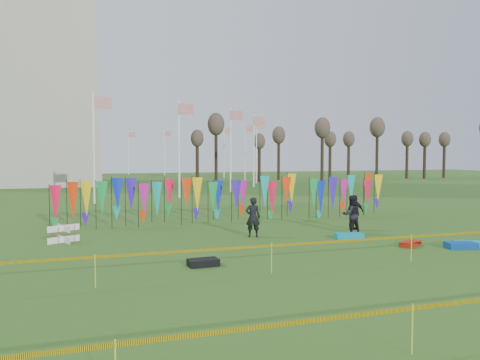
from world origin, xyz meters
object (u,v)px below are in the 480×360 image
object	(u,v)px
kite_bag_turquoise	(349,236)
kite_bag_teal	(468,244)
person_right	(355,212)
person_left	(253,217)
kite_bag_blue	(461,245)
kite_bag_red	(410,244)
person_mid	(351,215)
kite_bag_black	(203,262)
box_kite	(64,234)

from	to	relation	value
kite_bag_turquoise	kite_bag_teal	size ratio (longest dim) A/B	1.09
person_right	kite_bag_turquoise	size ratio (longest dim) A/B	1.44
person_left	kite_bag_blue	xyz separation A→B (m)	(6.58, -4.77, -0.74)
kite_bag_blue	kite_bag_red	xyz separation A→B (m)	(-1.53, 0.95, -0.02)
person_mid	kite_bag_black	xyz separation A→B (m)	(-7.71, -3.86, -0.75)
person_mid	box_kite	bearing A→B (deg)	-4.76
person_right	kite_bag_red	world-z (taller)	person_right
person_mid	kite_bag_turquoise	xyz separation A→B (m)	(-0.75, -1.06, -0.74)
person_left	kite_bag_black	size ratio (longest dim) A/B	1.79
kite_bag_black	kite_bag_teal	world-z (taller)	kite_bag_black
kite_bag_blue	kite_bag_red	world-z (taller)	kite_bag_blue
box_kite	person_right	size ratio (longest dim) A/B	0.45
person_right	person_mid	bearing A→B (deg)	43.96
person_left	person_right	xyz separation A→B (m)	(5.19, 0.30, -0.03)
person_mid	kite_bag_turquoise	distance (m)	1.50
person_right	kite_bag_blue	size ratio (longest dim) A/B	1.50
person_mid	kite_bag_teal	distance (m)	4.85
kite_bag_red	kite_bag_black	size ratio (longest dim) A/B	1.10
person_left	kite_bag_teal	distance (m)	8.52
person_right	kite_bag_blue	xyz separation A→B (m)	(1.40, -5.07, -0.71)
kite_bag_red	kite_bag_black	world-z (taller)	kite_bag_black
kite_bag_turquoise	kite_bag_teal	distance (m)	4.52
person_left	kite_bag_black	xyz separation A→B (m)	(-3.27, -4.45, -0.74)
person_right	kite_bag_teal	size ratio (longest dim) A/B	1.58
person_left	kite_bag_blue	world-z (taller)	person_left
person_left	kite_bag_turquoise	size ratio (longest dim) A/B	1.50
kite_bag_turquoise	kite_bag_blue	distance (m)	4.25
person_left	kite_bag_red	distance (m)	6.38
person_mid	kite_bag_turquoise	size ratio (longest dim) A/B	1.51
person_right	kite_bag_turquoise	xyz separation A→B (m)	(-1.49, -1.95, -0.71)
person_left	kite_bag_turquoise	bearing A→B (deg)	168.59
person_mid	kite_bag_black	size ratio (longest dim) A/B	1.80
person_left	kite_bag_teal	world-z (taller)	person_left
box_kite	person_mid	world-z (taller)	person_mid
box_kite	person_right	distance (m)	12.84
box_kite	person_left	world-z (taller)	person_left
person_left	kite_bag_teal	bearing A→B (deg)	160.49
kite_bag_turquoise	kite_bag_blue	bearing A→B (deg)	-47.18
kite_bag_teal	kite_bag_turquoise	bearing A→B (deg)	140.60
kite_bag_black	kite_bag_blue	bearing A→B (deg)	-1.84
kite_bag_blue	kite_bag_black	world-z (taller)	kite_bag_blue
kite_bag_turquoise	box_kite	bearing A→B (deg)	166.48
box_kite	kite_bag_turquoise	xyz separation A→B (m)	(11.32, -2.72, -0.25)
kite_bag_black	kite_bag_teal	bearing A→B (deg)	-0.35
kite_bag_turquoise	kite_bag_black	distance (m)	7.51
person_mid	kite_bag_red	size ratio (longest dim) A/B	1.63
person_left	person_right	bearing A→B (deg)	-164.05
kite_bag_teal	person_mid	bearing A→B (deg)	124.89
box_kite	person_left	size ratio (longest dim) A/B	0.43
kite_bag_blue	kite_bag_teal	world-z (taller)	kite_bag_blue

